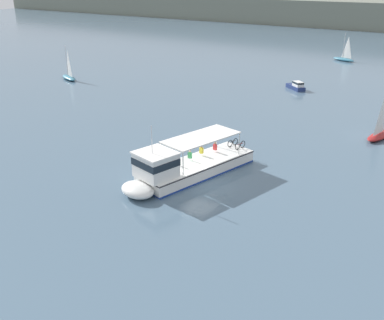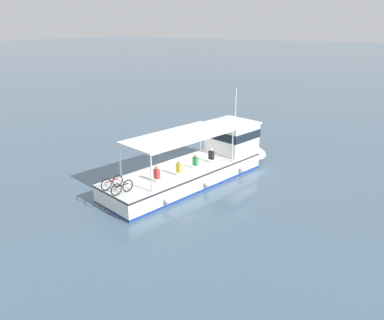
# 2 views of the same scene
# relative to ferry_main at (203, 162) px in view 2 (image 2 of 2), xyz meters

# --- Properties ---
(ground_plane) EXTENTS (400.00, 400.00, 0.00)m
(ground_plane) POSITION_rel_ferry_main_xyz_m (1.29, 0.47, -1.02)
(ground_plane) COLOR slate
(ferry_main) EXTENTS (5.54, 13.06, 5.32)m
(ferry_main) POSITION_rel_ferry_main_xyz_m (0.00, 0.00, 0.00)
(ferry_main) COLOR white
(ferry_main) RESTS_ON ground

